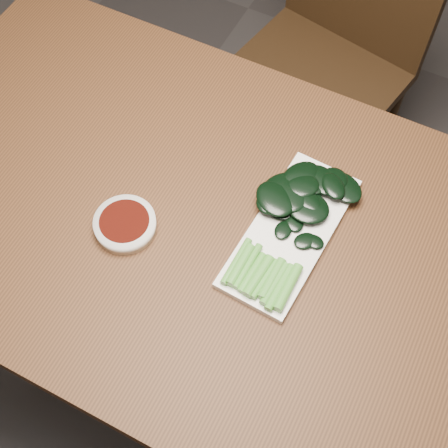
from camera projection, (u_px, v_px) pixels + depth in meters
ground at (219, 352)px, 1.81m from camera, size 6.00×6.00×0.00m
table at (217, 242)px, 1.22m from camera, size 1.40×0.80×0.75m
chair_far at (328, 53)px, 1.74m from camera, size 0.53×0.53×0.89m
sauce_bowl at (125, 224)px, 1.14m from camera, size 0.11×0.11×0.03m
serving_plate at (290, 232)px, 1.14m from camera, size 0.16×0.34×0.01m
gai_lan at (293, 211)px, 1.14m from camera, size 0.20×0.33×0.03m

